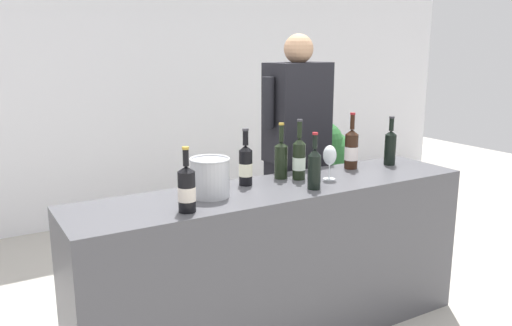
% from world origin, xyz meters
% --- Properties ---
extents(wall_back, '(8.00, 0.10, 2.80)m').
position_xyz_m(wall_back, '(0.00, 2.60, 1.40)').
color(wall_back, white).
rests_on(wall_back, ground_plane).
extents(counter, '(2.32, 0.53, 0.91)m').
position_xyz_m(counter, '(0.00, 0.00, 0.45)').
color(counter, '#4C4C51').
rests_on(counter, ground_plane).
extents(wine_bottle_0, '(0.08, 0.08, 0.31)m').
position_xyz_m(wine_bottle_0, '(-0.61, -0.15, 1.02)').
color(wine_bottle_0, black).
rests_on(wine_bottle_0, counter).
extents(wine_bottle_1, '(0.08, 0.08, 0.32)m').
position_xyz_m(wine_bottle_1, '(-0.14, 0.12, 1.02)').
color(wine_bottle_1, black).
rests_on(wine_bottle_1, counter).
extents(wine_bottle_2, '(0.07, 0.07, 0.31)m').
position_xyz_m(wine_bottle_2, '(0.14, -0.13, 1.03)').
color(wine_bottle_2, black).
rests_on(wine_bottle_2, counter).
extents(wine_bottle_3, '(0.07, 0.07, 0.32)m').
position_xyz_m(wine_bottle_3, '(0.91, 0.09, 1.03)').
color(wine_bottle_3, black).
rests_on(wine_bottle_3, counter).
extents(wine_bottle_4, '(0.08, 0.08, 0.33)m').
position_xyz_m(wine_bottle_4, '(0.11, 0.15, 1.03)').
color(wine_bottle_4, black).
rests_on(wine_bottle_4, counter).
extents(wine_bottle_5, '(0.08, 0.08, 0.35)m').
position_xyz_m(wine_bottle_5, '(0.18, 0.08, 1.03)').
color(wine_bottle_5, black).
rests_on(wine_bottle_5, counter).
extents(wine_bottle_6, '(0.08, 0.08, 0.35)m').
position_xyz_m(wine_bottle_6, '(0.62, 0.13, 1.03)').
color(wine_bottle_6, black).
rests_on(wine_bottle_6, counter).
extents(wine_glass, '(0.08, 0.08, 0.20)m').
position_xyz_m(wine_glass, '(0.34, -0.01, 1.04)').
color(wine_glass, silver).
rests_on(wine_glass, counter).
extents(ice_bucket, '(0.21, 0.21, 0.20)m').
position_xyz_m(ice_bucket, '(-0.41, 0.02, 1.01)').
color(ice_bucket, silver).
rests_on(ice_bucket, counter).
extents(person_server, '(0.58, 0.29, 1.74)m').
position_xyz_m(person_server, '(0.48, 0.53, 0.85)').
color(person_server, black).
rests_on(person_server, ground_plane).
extents(potted_shrub, '(0.47, 0.50, 1.08)m').
position_xyz_m(potted_shrub, '(1.05, 0.93, 0.67)').
color(potted_shrub, brown).
rests_on(potted_shrub, ground_plane).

